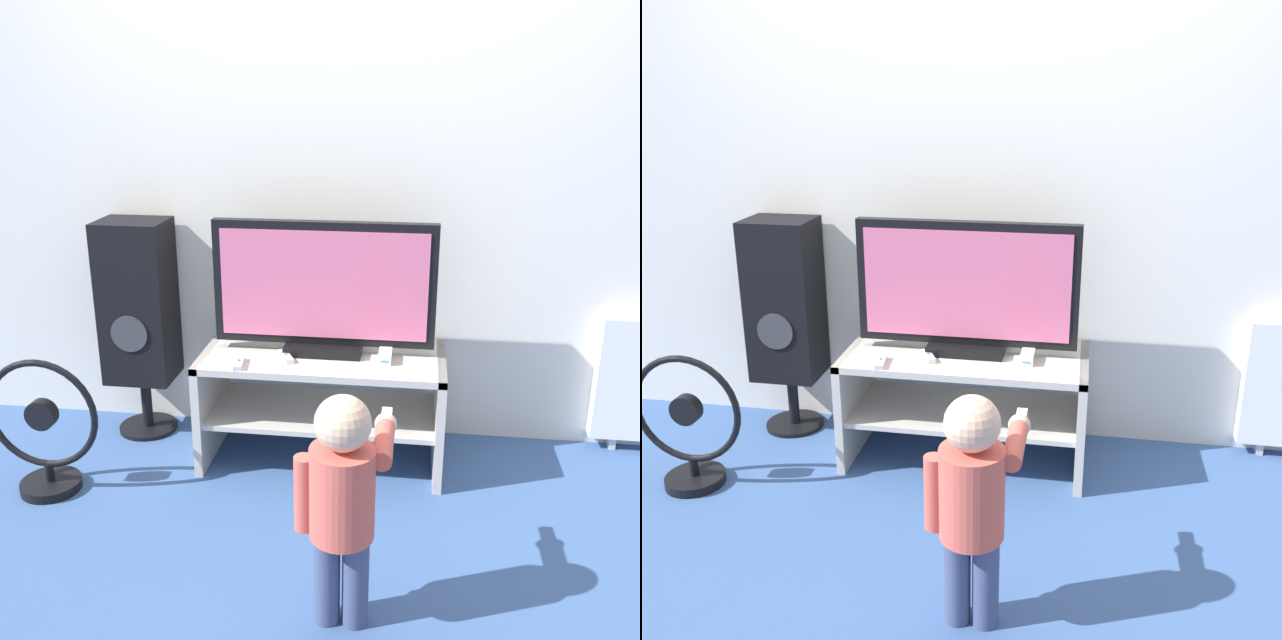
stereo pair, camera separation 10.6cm
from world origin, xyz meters
The scene contains 10 objects.
ground_plane centered at (0.00, 0.00, 0.00)m, with size 16.00×16.00×0.00m, color #38568C.
wall_back centered at (0.00, 0.58, 1.30)m, with size 10.00×0.06×2.60m.
tv_stand centered at (0.00, 0.25, 0.33)m, with size 1.04×0.50×0.50m.
television centered at (0.00, 0.27, 0.78)m, with size 0.94×0.20×0.57m.
game_console centered at (0.27, 0.22, 0.52)m, with size 0.05×0.16×0.04m.
remote_primary centered at (-0.33, 0.07, 0.51)m, with size 0.05×0.13×0.03m.
remote_secondary centered at (-0.15, 0.16, 0.51)m, with size 0.09×0.13×0.03m.
child centered at (0.19, -0.75, 0.46)m, with size 0.29×0.45×0.77m.
speaker_tower centered at (-0.88, 0.40, 0.63)m, with size 0.31×0.28×1.03m.
floor_fan centered at (-1.09, -0.17, 0.26)m, with size 0.48×0.25×0.58m.
Camera 1 is at (0.37, -2.58, 1.62)m, focal length 40.00 mm.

